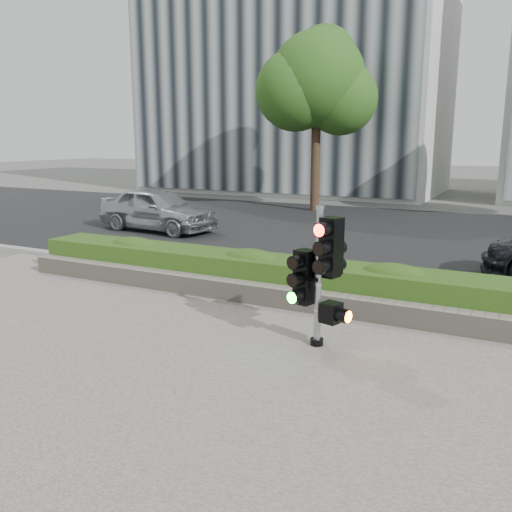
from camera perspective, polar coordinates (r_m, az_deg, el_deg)
name	(u,v)px	position (r m, az deg, el deg)	size (l,w,h in m)	color
ground	(242,347)	(7.74, -1.45, -9.53)	(120.00, 120.00, 0.00)	#51514C
sidewalk	(124,428)	(5.88, -13.72, -17.17)	(16.00, 11.00, 0.03)	#9E9389
road	(400,236)	(16.92, 14.94, 2.02)	(60.00, 13.00, 0.02)	black
curb	(321,289)	(10.46, 6.82, -3.48)	(60.00, 0.25, 0.12)	gray
stone_wall	(295,299)	(9.30, 4.15, -4.51)	(12.00, 0.32, 0.34)	gray
hedge	(309,281)	(9.83, 5.65, -2.58)	(12.00, 1.00, 0.68)	#578428
building_left	(297,55)	(32.19, 4.30, 20.38)	(16.00, 9.00, 15.00)	#B7B7B2
tree_left	(317,83)	(22.45, 6.47, 17.64)	(4.61, 4.03, 7.34)	black
traffic_signal	(321,270)	(7.46, 6.90, -1.45)	(0.72, 0.59, 1.97)	black
car_silver	(157,209)	(17.49, -10.34, 4.86)	(1.62, 4.03, 1.37)	#A2A4A9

